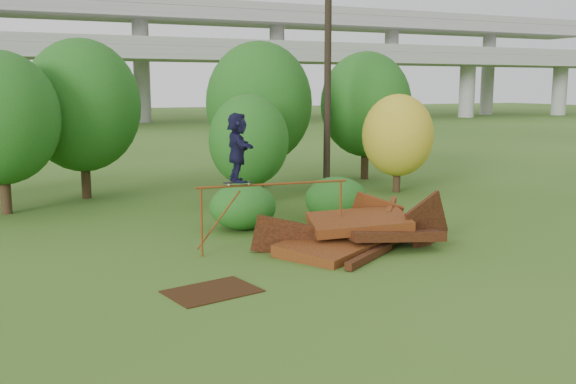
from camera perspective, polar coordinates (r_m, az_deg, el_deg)
name	(u,v)px	position (r m, az deg, el deg)	size (l,w,h in m)	color
ground	(350,265)	(16.21, 5.56, -6.45)	(240.00, 240.00, 0.00)	#2D5116
scrap_pile	(357,234)	(17.72, 6.15, -3.75)	(5.70, 3.59, 1.86)	#451A0C
grind_rail	(273,199)	(17.20, -1.31, -0.59)	(4.21, 0.49, 1.86)	brown
skateboard	(238,182)	(16.85, -4.49, 0.86)	(0.76, 0.27, 0.08)	black
skater	(237,147)	(16.74, -4.53, 3.97)	(1.68, 0.53, 1.81)	#161636
flat_plate	(212,291)	(14.17, -6.77, -8.76)	(1.89, 1.35, 0.03)	black
tree_0	(0,118)	(24.16, -24.21, 6.02)	(4.00, 4.00, 5.64)	black
tree_1	(82,106)	(26.46, -17.82, 7.32)	(4.50, 4.50, 6.26)	black
tree_2	(249,141)	(23.58, -3.50, 4.59)	(2.94, 2.94, 4.15)	black
tree_3	(259,103)	(27.77, -2.58, 7.89)	(4.55, 4.55, 6.32)	black
tree_4	(398,135)	(27.17, 9.74, 4.98)	(2.97, 2.97, 4.10)	black
tree_5	(366,104)	(30.79, 6.93, 7.73)	(4.29, 4.29, 6.03)	black
shrub_left	(243,206)	(19.95, -4.02, -1.28)	(2.10, 1.93, 1.45)	#124111
shrub_right	(336,199)	(21.12, 4.33, -0.64)	(2.10, 1.92, 1.49)	#124111
utility_pole	(328,58)	(26.32, 3.56, 11.82)	(1.40, 0.28, 10.93)	black
freeway_overpass	(65,32)	(77.00, -19.25, 13.28)	(160.00, 15.00, 13.70)	gray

